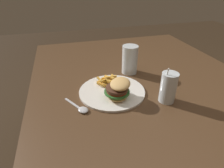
{
  "coord_description": "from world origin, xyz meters",
  "views": [
    {
      "loc": [
        0.7,
        -0.39,
        1.21
      ],
      "look_at": [
        -0.03,
        -0.19,
        0.76
      ],
      "focal_mm": 30.0,
      "sensor_mm": 36.0,
      "label": 1
    }
  ],
  "objects": [
    {
      "name": "beer_glass",
      "position": [
        -0.21,
        -0.04,
        0.79
      ],
      "size": [
        0.09,
        0.09,
        0.16
      ],
      "color": "silver",
      "rests_on": "dining_table"
    },
    {
      "name": "dining_table",
      "position": [
        0.0,
        0.0,
        0.64
      ],
      "size": [
        1.68,
        1.17,
        0.72
      ],
      "color": "#4C331E",
      "rests_on": "ground_plane"
    },
    {
      "name": "meal_plate_near",
      "position": [
        -0.01,
        -0.19,
        0.74
      ],
      "size": [
        0.32,
        0.32,
        0.1
      ],
      "color": "white",
      "rests_on": "dining_table"
    },
    {
      "name": "spoon",
      "position": [
        0.07,
        -0.35,
        0.72
      ],
      "size": [
        0.14,
        0.1,
        0.01
      ],
      "rotation": [
        0.0,
        0.0,
        0.54
      ],
      "color": "silver",
      "rests_on": "dining_table"
    },
    {
      "name": "juice_glass",
      "position": [
        0.1,
        0.02,
        0.78
      ],
      "size": [
        0.07,
        0.07,
        0.17
      ],
      "color": "silver",
      "rests_on": "dining_table"
    }
  ]
}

